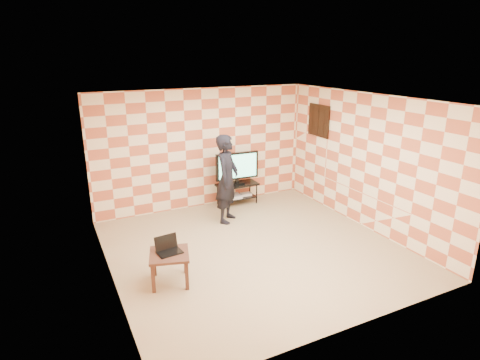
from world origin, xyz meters
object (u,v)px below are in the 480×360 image
object	(u,v)px
tv_stand	(237,189)
tv	(237,167)
side_table	(169,258)
person	(227,179)

from	to	relation	value
tv_stand	tv	distance (m)	0.55
tv	side_table	xyz separation A→B (m)	(-2.42, -2.60, -0.50)
tv	side_table	distance (m)	3.59
side_table	person	bearing A→B (deg)	45.05
tv_stand	person	size ratio (longest dim) A/B	0.52
tv	person	bearing A→B (deg)	-127.97
side_table	tv_stand	bearing A→B (deg)	47.05
tv_stand	side_table	distance (m)	3.55
tv_stand	side_table	xyz separation A→B (m)	(-2.42, -2.60, 0.05)
person	tv_stand	bearing A→B (deg)	4.80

